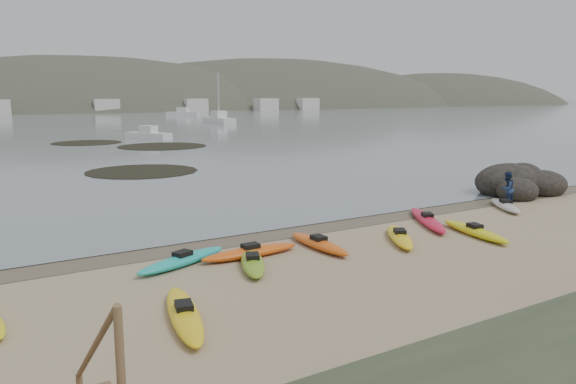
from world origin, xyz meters
TOP-DOWN VIEW (x-y plane):
  - ground at (0.00, 0.00)m, footprint 600.00×600.00m
  - wet_sand at (0.00, -0.30)m, footprint 60.00×60.00m
  - kayaks at (-1.62, -3.67)m, footprint 25.60×8.46m
  - person_east at (11.36, -1.71)m, footprint 0.91×0.75m
  - rock_cluster at (15.10, 0.29)m, footprint 5.55×4.12m
  - kelp_mats at (4.03, 34.42)m, footprint 16.14×33.78m
  - moored_boats at (9.00, 81.33)m, footprint 94.89×76.49m
  - far_hills at (39.38, 193.97)m, footprint 550.00×135.00m
  - far_town at (6.00, 145.00)m, footprint 199.00×5.00m

SIDE VIEW (x-z plane):
  - far_hills at x=39.38m, z-range -55.93..24.07m
  - ground at x=0.00m, z-range 0.00..0.00m
  - wet_sand at x=0.00m, z-range 0.00..0.00m
  - kelp_mats at x=4.03m, z-range 0.01..0.05m
  - kayaks at x=-1.62m, z-range 0.00..0.34m
  - rock_cluster at x=15.10m, z-range -0.74..1.28m
  - moored_boats at x=9.00m, z-range -0.06..1.19m
  - person_east at x=11.36m, z-range 0.00..1.69m
  - far_town at x=6.00m, z-range 0.00..4.00m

